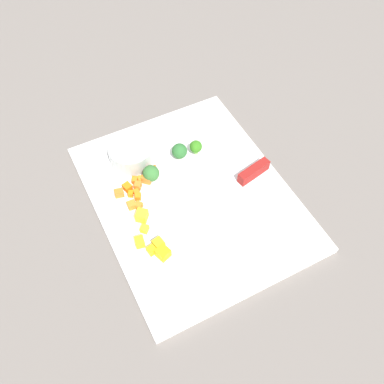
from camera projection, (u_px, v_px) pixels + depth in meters
name	position (u px, v px, depth m)	size (l,w,h in m)	color
ground_plane	(192.00, 199.00, 0.83)	(4.00, 4.00, 0.00)	slate
cutting_board	(192.00, 197.00, 0.82)	(0.44, 0.35, 0.01)	white
prep_bowl	(131.00, 153.00, 0.85)	(0.09, 0.09, 0.04)	#B5BEB9
chef_knife	(231.00, 188.00, 0.82)	(0.09, 0.32, 0.02)	silver
carrot_dice_0	(131.00, 194.00, 0.81)	(0.01, 0.01, 0.01)	orange
carrot_dice_1	(127.00, 187.00, 0.82)	(0.01, 0.02, 0.01)	orange
carrot_dice_2	(135.00, 180.00, 0.83)	(0.01, 0.01, 0.01)	orange
carrot_dice_3	(153.00, 171.00, 0.84)	(0.02, 0.02, 0.02)	orange
carrot_dice_4	(136.00, 192.00, 0.82)	(0.01, 0.01, 0.01)	orange
carrot_dice_5	(138.00, 197.00, 0.81)	(0.01, 0.01, 0.01)	orange
carrot_dice_6	(141.00, 179.00, 0.83)	(0.01, 0.01, 0.01)	orange
carrot_dice_7	(139.00, 206.00, 0.80)	(0.01, 0.01, 0.01)	orange
carrot_dice_8	(119.00, 193.00, 0.81)	(0.02, 0.01, 0.01)	orange
carrot_dice_9	(132.00, 205.00, 0.80)	(0.02, 0.01, 0.01)	orange
carrot_dice_10	(138.00, 186.00, 0.82)	(0.01, 0.01, 0.01)	orange
carrot_dice_11	(147.00, 178.00, 0.83)	(0.02, 0.02, 0.02)	orange
pepper_dice_0	(159.00, 244.00, 0.75)	(0.02, 0.02, 0.02)	yellow
pepper_dice_1	(142.00, 216.00, 0.78)	(0.02, 0.02, 0.02)	yellow
pepper_dice_2	(140.00, 242.00, 0.75)	(0.02, 0.02, 0.02)	yellow
pepper_dice_3	(152.00, 250.00, 0.74)	(0.01, 0.01, 0.02)	yellow
pepper_dice_4	(163.00, 253.00, 0.74)	(0.02, 0.02, 0.02)	yellow
pepper_dice_5	(145.00, 229.00, 0.77)	(0.01, 0.01, 0.01)	yellow
broccoli_floret_0	(180.00, 151.00, 0.86)	(0.03, 0.03, 0.03)	#8BB96B
broccoli_floret_1	(151.00, 173.00, 0.83)	(0.03, 0.03, 0.03)	#91B058
broccoli_floret_2	(196.00, 147.00, 0.86)	(0.03, 0.03, 0.03)	#82C35D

